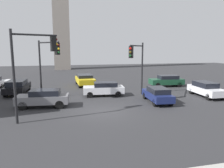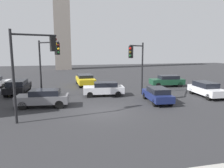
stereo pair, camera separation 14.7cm
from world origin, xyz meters
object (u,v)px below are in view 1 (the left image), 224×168
car_0 (17,87)px  car_1 (206,89)px  car_5 (43,98)px  traffic_light_1 (33,58)px  traffic_light_2 (48,58)px  traffic_light_0 (137,59)px  car_2 (85,80)px  car_7 (104,89)px  car_8 (157,94)px  car_3 (167,81)px

car_0 → car_1: bearing=-103.8°
car_5 → traffic_light_1: bearing=91.9°
traffic_light_2 → car_0: 6.01m
traffic_light_0 → traffic_light_2: 8.10m
car_2 → car_7: bearing=8.1°
car_8 → car_1: bearing=-74.9°
traffic_light_0 → car_5: size_ratio=1.25×
car_1 → car_3: bearing=-168.2°
car_7 → car_8: car_7 is taller
car_7 → car_3: bearing=-152.4°
traffic_light_1 → car_8: size_ratio=1.46×
traffic_light_0 → traffic_light_2: (-8.05, 0.85, 0.11)m
car_2 → car_8: car_2 is taller
car_3 → traffic_light_2: bearing=21.0°
traffic_light_2 → car_2: size_ratio=1.21×
traffic_light_2 → car_2: traffic_light_2 is taller
car_2 → car_3: car_3 is taller
car_3 → traffic_light_1: bearing=37.6°
car_3 → car_5: (-14.24, -6.57, 0.02)m
traffic_light_1 → car_2: bearing=46.6°
traffic_light_1 → car_5: 4.60m
traffic_light_0 → car_2: traffic_light_0 is taller
car_1 → car_5: size_ratio=1.00×
car_2 → car_5: 10.52m
car_0 → car_5: 6.78m
traffic_light_2 → car_1: 15.39m
traffic_light_1 → car_1: traffic_light_1 is taller
traffic_light_1 → car_8: bearing=-9.3°
traffic_light_0 → car_5: 9.06m
car_0 → car_5: bearing=-150.1°
car_1 → traffic_light_2: bearing=-95.2°
traffic_light_2 → car_7: traffic_light_2 is taller
car_0 → car_1: 19.24m
car_7 → car_1: bearing=171.0°
traffic_light_0 → car_8: 3.85m
car_1 → traffic_light_1: bearing=-75.3°
car_3 → car_7: car_3 is taller
traffic_light_2 → traffic_light_1: bearing=-41.9°
car_0 → car_5: size_ratio=1.10×
car_1 → traffic_light_0: bearing=-95.8°
traffic_light_0 → car_5: (-8.43, -1.38, -3.00)m
car_1 → car_7: 10.11m
car_5 → car_7: size_ratio=1.02×
car_0 → car_7: 9.15m
traffic_light_2 → car_7: 6.13m
car_0 → car_2: (7.42, 3.55, -0.01)m
car_7 → car_8: 5.50m
traffic_light_2 → car_3: bearing=71.6°
car_0 → car_8: bearing=-114.7°
traffic_light_0 → car_1: 7.60m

